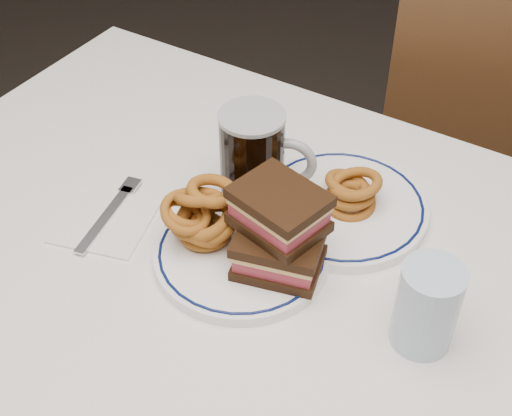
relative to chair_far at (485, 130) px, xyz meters
The scene contains 11 objects.
dining_table 0.82m from the chair_far, 97.44° to the right, with size 1.27×0.87×0.75m.
chair_far is the anchor object (origin of this frame).
main_plate 0.85m from the chair_far, 99.64° to the right, with size 0.25×0.25×0.02m.
reuben_sandwich 0.86m from the chair_far, 95.85° to the right, with size 0.14×0.13×0.12m.
onion_rings_main 0.89m from the chair_far, 103.56° to the right, with size 0.12×0.11×0.11m.
ketchup_ramekin 0.77m from the chair_far, 101.07° to the right, with size 0.06×0.06×0.04m.
beer_mug 0.78m from the chair_far, 104.95° to the right, with size 0.14×0.10×0.16m.
water_glass 0.87m from the chair_far, 80.84° to the right, with size 0.08×0.08×0.12m, color #ADC5E0.
far_plate 0.69m from the chair_far, 95.34° to the right, with size 0.26×0.26×0.02m.
onion_rings_far 0.69m from the chair_far, 94.66° to the right, with size 0.09×0.09×0.07m.
napkin_fork 0.95m from the chair_far, 112.55° to the right, with size 0.16×0.18×0.01m.
Camera 1 is at (0.35, -0.59, 1.48)m, focal length 50.00 mm.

